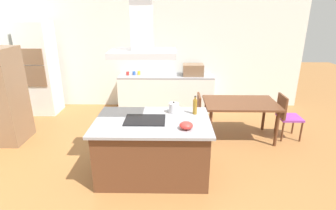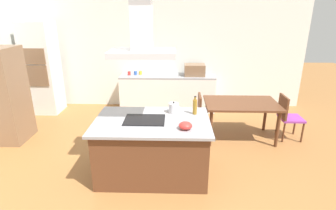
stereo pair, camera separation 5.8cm
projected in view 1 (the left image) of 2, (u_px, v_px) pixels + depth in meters
The scene contains 17 objects.
ground at pixel (158, 132), 5.68m from camera, with size 16.00×16.00×0.00m, color #936033.
wall_back at pixel (161, 55), 6.87m from camera, with size 7.20×0.10×2.70m, color silver.
kitchen_island at pixel (153, 147), 4.12m from camera, with size 1.72×1.15×0.90m.
cooktop at pixel (145, 120), 3.96m from camera, with size 0.60×0.44×0.01m, color black.
tea_kettle at pixel (174, 108), 4.23m from camera, with size 0.21×0.16×0.19m.
olive_oil_bottle at pixel (195, 106), 4.16m from camera, with size 0.07×0.07×0.30m.
mixing_bowl at pixel (186, 125), 3.67m from camera, with size 0.19×0.19×0.10m, color red.
back_counter at pixel (166, 92), 6.82m from camera, with size 2.36×0.62×0.90m.
countertop_microwave at pixel (193, 70), 6.62m from camera, with size 0.50×0.38×0.28m, color brown.
coffee_mug_red at pixel (128, 73), 6.67m from camera, with size 0.08×0.08×0.09m, color red.
coffee_mug_blue at pixel (134, 73), 6.70m from camera, with size 0.08×0.08×0.09m, color #2D56B2.
coffee_mug_yellow at pixel (139, 73), 6.72m from camera, with size 0.08×0.08×0.09m, color gold.
wall_oven_stack at pixel (40, 69), 6.43m from camera, with size 0.70×0.66×2.20m.
dining_table at pixel (240, 106), 5.23m from camera, with size 1.40×0.90×0.75m.
chair_at_right_end at pixel (286, 114), 5.27m from camera, with size 0.42×0.42×0.89m.
chair_at_left_end at pixel (193, 113), 5.30m from camera, with size 0.42×0.42×0.89m.
range_hood at pixel (142, 37), 3.56m from camera, with size 0.90×0.55×0.78m.
Camera 1 is at (0.29, -3.65, 2.46)m, focal length 28.58 mm.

